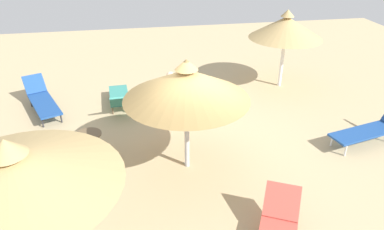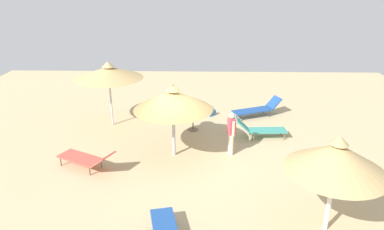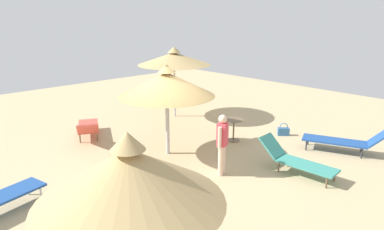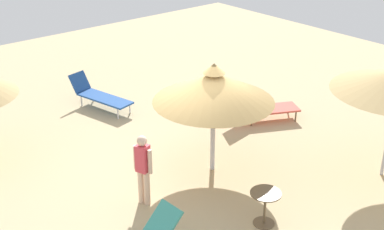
{
  "view_description": "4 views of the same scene",
  "coord_description": "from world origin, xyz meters",
  "px_view_note": "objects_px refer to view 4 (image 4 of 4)",
  "views": [
    {
      "loc": [
        -7.12,
        1.45,
        4.95
      ],
      "look_at": [
        -0.14,
        0.22,
        1.16
      ],
      "focal_mm": 34.04,
      "sensor_mm": 36.0,
      "label": 1
    },
    {
      "loc": [
        0.5,
        -10.63,
        5.81
      ],
      "look_at": [
        0.21,
        0.84,
        1.31
      ],
      "focal_mm": 33.19,
      "sensor_mm": 36.0,
      "label": 2
    },
    {
      "loc": [
        6.83,
        -5.48,
        3.83
      ],
      "look_at": [
        0.37,
        0.6,
        1.26
      ],
      "focal_mm": 32.5,
      "sensor_mm": 36.0,
      "label": 3
    },
    {
      "loc": [
        6.51,
        7.88,
        6.13
      ],
      "look_at": [
        -0.21,
        -0.11,
        1.24
      ],
      "focal_mm": 48.25,
      "sensor_mm": 36.0,
      "label": 4
    }
  ],
  "objects_px": {
    "parasol_umbrella_front": "(214,87)",
    "side_table_round": "(265,203)",
    "lounge_chair_back": "(99,95)",
    "lounge_chair_far_right": "(261,108)",
    "person_standing_edge": "(143,167)"
  },
  "relations": [
    {
      "from": "parasol_umbrella_front",
      "to": "side_table_round",
      "type": "relative_size",
      "value": 3.74
    },
    {
      "from": "parasol_umbrella_front",
      "to": "lounge_chair_back",
      "type": "relative_size",
      "value": 1.24
    },
    {
      "from": "parasol_umbrella_front",
      "to": "side_table_round",
      "type": "bearing_deg",
      "value": 74.27
    },
    {
      "from": "parasol_umbrella_front",
      "to": "lounge_chair_back",
      "type": "bearing_deg",
      "value": -87.73
    },
    {
      "from": "parasol_umbrella_front",
      "to": "lounge_chair_far_right",
      "type": "bearing_deg",
      "value": -158.89
    },
    {
      "from": "person_standing_edge",
      "to": "side_table_round",
      "type": "distance_m",
      "value": 2.49
    },
    {
      "from": "parasol_umbrella_front",
      "to": "lounge_chair_far_right",
      "type": "relative_size",
      "value": 1.27
    },
    {
      "from": "parasol_umbrella_front",
      "to": "lounge_chair_back",
      "type": "xyz_separation_m",
      "value": [
        0.19,
        -4.66,
        -1.62
      ]
    },
    {
      "from": "lounge_chair_back",
      "to": "person_standing_edge",
      "type": "height_order",
      "value": "person_standing_edge"
    },
    {
      "from": "lounge_chair_back",
      "to": "person_standing_edge",
      "type": "xyz_separation_m",
      "value": [
        1.78,
        4.77,
        0.46
      ]
    },
    {
      "from": "lounge_chair_back",
      "to": "side_table_round",
      "type": "relative_size",
      "value": 3.01
    },
    {
      "from": "lounge_chair_far_right",
      "to": "person_standing_edge",
      "type": "bearing_deg",
      "value": 13.86
    },
    {
      "from": "parasol_umbrella_front",
      "to": "person_standing_edge",
      "type": "distance_m",
      "value": 2.28
    },
    {
      "from": "parasol_umbrella_front",
      "to": "lounge_chair_far_right",
      "type": "height_order",
      "value": "parasol_umbrella_front"
    },
    {
      "from": "side_table_round",
      "to": "lounge_chair_far_right",
      "type": "bearing_deg",
      "value": -136.03
    }
  ]
}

